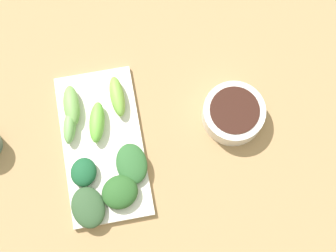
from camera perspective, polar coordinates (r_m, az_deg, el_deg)
The scene contains 11 objects.
tabletop at distance 0.95m, azimuth 0.67°, elevation -0.94°, with size 2.10×2.10×0.02m, color #A07B52.
sauce_bowl at distance 0.94m, azimuth 7.28°, elevation 1.41°, with size 0.11×0.11×0.04m.
serving_plate at distance 0.94m, azimuth -7.25°, elevation -1.91°, with size 0.14×0.28×0.01m, color silver.
broccoli_leafy_0 at distance 0.91m, azimuth -9.33°, elevation -5.08°, with size 0.05×0.05×0.03m, color #184F2D.
broccoli_stalk_1 at distance 0.95m, azimuth -10.64°, elevation 2.25°, with size 0.03×0.08×0.03m, color #70A251.
broccoli_stalk_2 at distance 0.94m, azimuth -5.65°, elevation 3.29°, with size 0.03×0.08×0.03m, color #76AC41.
broccoli_leafy_3 at distance 0.90m, azimuth -8.84°, elevation -8.91°, with size 0.06×0.07×0.02m, color #2F4C2C.
broccoli_stalk_4 at distance 0.93m, azimuth -10.86°, elevation -0.14°, with size 0.02×0.06×0.03m, color #70A458.
broccoli_stalk_5 at distance 0.93m, azimuth -7.88°, elevation 0.41°, with size 0.03×0.08×0.03m, color #68B13E.
broccoli_leafy_6 at distance 0.90m, azimuth -5.36°, elevation -7.31°, with size 0.06×0.06×0.03m, color #285424.
broccoli_leafy_7 at distance 0.91m, azimuth -4.05°, elevation -4.21°, with size 0.05×0.07×0.02m, color #2B5B2C.
Camera 1 is at (0.05, 0.23, 0.93)m, focal length 54.97 mm.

